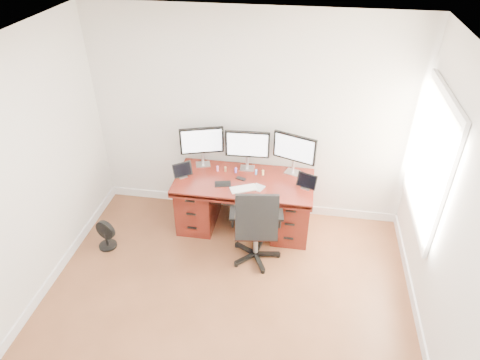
% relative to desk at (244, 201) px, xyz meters
% --- Properties ---
extents(ground, '(4.50, 4.50, 0.00)m').
position_rel_desk_xyz_m(ground, '(0.00, -1.83, -0.40)').
color(ground, brown).
rests_on(ground, ground).
extents(back_wall, '(4.00, 0.10, 2.70)m').
position_rel_desk_xyz_m(back_wall, '(0.00, 0.42, 0.95)').
color(back_wall, white).
rests_on(back_wall, ground).
extents(right_wall, '(0.10, 4.50, 2.70)m').
position_rel_desk_xyz_m(right_wall, '(2.00, -1.72, 0.95)').
color(right_wall, white).
rests_on(right_wall, ground).
extents(desk, '(1.70, 0.80, 0.75)m').
position_rel_desk_xyz_m(desk, '(0.00, 0.00, 0.00)').
color(desk, '#551811').
rests_on(desk, ground).
extents(office_chair, '(0.64, 0.64, 1.06)m').
position_rel_desk_xyz_m(office_chair, '(0.23, -0.61, -0.05)').
color(office_chair, black).
rests_on(office_chair, ground).
extents(floor_fan, '(0.26, 0.22, 0.38)m').
position_rel_desk_xyz_m(floor_fan, '(-1.62, -0.68, -0.22)').
color(floor_fan, black).
rests_on(floor_fan, ground).
extents(monitor_left, '(0.53, 0.20, 0.53)m').
position_rel_desk_xyz_m(monitor_left, '(-0.58, 0.24, 0.68)').
color(monitor_left, silver).
rests_on(monitor_left, desk).
extents(monitor_center, '(0.55, 0.15, 0.53)m').
position_rel_desk_xyz_m(monitor_center, '(0.00, 0.24, 0.68)').
color(monitor_center, silver).
rests_on(monitor_center, desk).
extents(monitor_right, '(0.53, 0.22, 0.53)m').
position_rel_desk_xyz_m(monitor_right, '(0.58, 0.24, 0.68)').
color(monitor_right, silver).
rests_on(monitor_right, desk).
extents(tablet_left, '(0.23, 0.20, 0.19)m').
position_rel_desk_xyz_m(tablet_left, '(-0.76, -0.08, 0.43)').
color(tablet_left, silver).
rests_on(tablet_left, desk).
extents(tablet_right, '(0.25, 0.15, 0.19)m').
position_rel_desk_xyz_m(tablet_right, '(0.76, -0.08, 0.43)').
color(tablet_right, silver).
rests_on(tablet_right, desk).
extents(keyboard, '(0.34, 0.25, 0.01)m').
position_rel_desk_xyz_m(keyboard, '(0.02, -0.22, 0.36)').
color(keyboard, white).
rests_on(keyboard, desk).
extents(trackpad, '(0.18, 0.18, 0.01)m').
position_rel_desk_xyz_m(trackpad, '(0.19, -0.17, 0.35)').
color(trackpad, '#B5B8BD').
rests_on(trackpad, desk).
extents(drawing_tablet, '(0.22, 0.16, 0.01)m').
position_rel_desk_xyz_m(drawing_tablet, '(-0.24, -0.16, 0.35)').
color(drawing_tablet, black).
rests_on(drawing_tablet, desk).
extents(phone, '(0.13, 0.10, 0.01)m').
position_rel_desk_xyz_m(phone, '(-0.04, -0.01, 0.35)').
color(phone, black).
rests_on(phone, desk).
extents(figurine_pink, '(0.03, 0.03, 0.08)m').
position_rel_desk_xyz_m(figurine_pink, '(-0.36, 0.12, 0.39)').
color(figurine_pink, pink).
rests_on(figurine_pink, desk).
extents(figurine_brown, '(0.03, 0.03, 0.08)m').
position_rel_desk_xyz_m(figurine_brown, '(-0.26, 0.12, 0.39)').
color(figurine_brown, olive).
rests_on(figurine_brown, desk).
extents(figurine_purple, '(0.03, 0.03, 0.08)m').
position_rel_desk_xyz_m(figurine_purple, '(-0.13, 0.12, 0.39)').
color(figurine_purple, '#8157DF').
rests_on(figurine_purple, desk).
extents(figurine_blue, '(0.03, 0.03, 0.08)m').
position_rel_desk_xyz_m(figurine_blue, '(0.13, 0.12, 0.39)').
color(figurine_blue, '#5596F1').
rests_on(figurine_blue, desk).
extents(figurine_yellow, '(0.03, 0.03, 0.08)m').
position_rel_desk_xyz_m(figurine_yellow, '(0.22, 0.12, 0.39)').
color(figurine_yellow, '#E1C975').
rests_on(figurine_yellow, desk).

